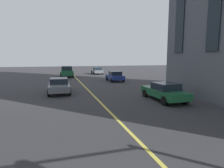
{
  "coord_description": "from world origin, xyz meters",
  "views": [
    {
      "loc": [
        3.29,
        2.96,
        3.23
      ],
      "look_at": [
        13.45,
        -0.05,
        1.75
      ],
      "focal_mm": 29.73,
      "sensor_mm": 36.0,
      "label": 1
    }
  ],
  "objects_px": {
    "car_green_parked_a": "(67,71)",
    "car_grey_mid": "(59,85)",
    "car_blue_far": "(115,76)",
    "car_green_trailing": "(164,91)",
    "car_grey_parked_b": "(97,71)"
  },
  "relations": [
    {
      "from": "car_blue_far",
      "to": "car_grey_parked_b",
      "type": "relative_size",
      "value": 1.0
    },
    {
      "from": "car_blue_far",
      "to": "car_grey_mid",
      "type": "distance_m",
      "value": 10.53
    },
    {
      "from": "car_green_parked_a",
      "to": "car_grey_parked_b",
      "type": "xyz_separation_m",
      "value": [
        4.26,
        -6.29,
        -0.27
      ]
    },
    {
      "from": "car_green_parked_a",
      "to": "car_grey_mid",
      "type": "xyz_separation_m",
      "value": [
        -15.13,
        1.45,
        -0.27
      ]
    },
    {
      "from": "car_grey_parked_b",
      "to": "car_grey_mid",
      "type": "distance_m",
      "value": 20.88
    },
    {
      "from": "car_grey_parked_b",
      "to": "car_green_parked_a",
      "type": "bearing_deg",
      "value": 124.11
    },
    {
      "from": "car_blue_far",
      "to": "car_grey_mid",
      "type": "relative_size",
      "value": 0.89
    },
    {
      "from": "car_blue_far",
      "to": "car_green_trailing",
      "type": "distance_m",
      "value": 12.71
    },
    {
      "from": "car_green_parked_a",
      "to": "car_blue_far",
      "type": "relative_size",
      "value": 1.21
    },
    {
      "from": "car_blue_far",
      "to": "car_grey_mid",
      "type": "bearing_deg",
      "value": 132.68
    },
    {
      "from": "car_green_parked_a",
      "to": "car_grey_mid",
      "type": "bearing_deg",
      "value": 174.53
    },
    {
      "from": "car_green_trailing",
      "to": "car_grey_mid",
      "type": "distance_m",
      "value": 9.54
    },
    {
      "from": "car_blue_far",
      "to": "car_green_trailing",
      "type": "xyz_separation_m",
      "value": [
        -12.71,
        0.0,
        0.0
      ]
    },
    {
      "from": "car_grey_parked_b",
      "to": "car_green_trailing",
      "type": "bearing_deg",
      "value": 180.0
    },
    {
      "from": "car_grey_parked_b",
      "to": "car_green_trailing",
      "type": "xyz_separation_m",
      "value": [
        -24.96,
        0.0,
        0.0
      ]
    }
  ]
}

